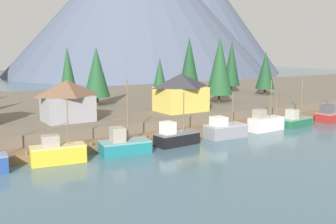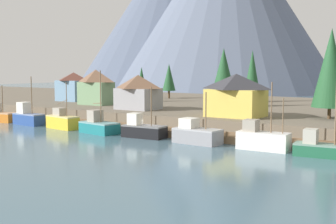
{
  "view_description": "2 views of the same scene",
  "coord_description": "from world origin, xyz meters",
  "px_view_note": "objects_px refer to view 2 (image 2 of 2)",
  "views": [
    {
      "loc": [
        -30.43,
        -46.91,
        13.26
      ],
      "look_at": [
        0.85,
        2.13,
        4.04
      ],
      "focal_mm": 42.68,
      "sensor_mm": 36.0,
      "label": 1
    },
    {
      "loc": [
        38.12,
        -52.11,
        9.91
      ],
      "look_at": [
        0.46,
        3.42,
        3.28
      ],
      "focal_mm": 47.8,
      "sensor_mm": 36.0,
      "label": 2
    }
  ],
  "objects_px": {
    "fishing_boat_green": "(321,148)",
    "conifer_back_right": "(331,68)",
    "fishing_boat_black": "(143,130)",
    "house_green": "(96,87)",
    "conifer_far_left": "(169,77)",
    "conifer_near_right": "(224,73)",
    "fishing_boat_blue": "(28,117)",
    "fishing_boat_yellow": "(62,121)",
    "conifer_far_right": "(142,81)",
    "fishing_boat_white": "(262,139)",
    "house_yellow": "(236,95)",
    "fishing_boat_teal": "(99,126)",
    "house_blue": "(74,86)",
    "fishing_boat_grey": "(196,134)",
    "conifer_near_left": "(252,72)",
    "house_grey": "(138,92)"
  },
  "relations": [
    {
      "from": "fishing_boat_green",
      "to": "conifer_back_right",
      "type": "xyz_separation_m",
      "value": [
        -3.43,
        16.53,
        8.89
      ]
    },
    {
      "from": "fishing_boat_black",
      "to": "house_green",
      "type": "xyz_separation_m",
      "value": [
        -24.26,
        16.18,
        4.98
      ]
    },
    {
      "from": "conifer_far_left",
      "to": "fishing_boat_green",
      "type": "bearing_deg",
      "value": -40.1
    },
    {
      "from": "conifer_near_right",
      "to": "conifer_back_right",
      "type": "distance_m",
      "value": 24.21
    },
    {
      "from": "fishing_boat_blue",
      "to": "fishing_boat_yellow",
      "type": "bearing_deg",
      "value": 2.3
    },
    {
      "from": "conifer_far_left",
      "to": "conifer_far_right",
      "type": "relative_size",
      "value": 1.11
    },
    {
      "from": "conifer_near_right",
      "to": "fishing_boat_white",
      "type": "bearing_deg",
      "value": -54.37
    },
    {
      "from": "fishing_boat_black",
      "to": "house_yellow",
      "type": "height_order",
      "value": "house_yellow"
    },
    {
      "from": "fishing_boat_white",
      "to": "fishing_boat_green",
      "type": "distance_m",
      "value": 7.12
    },
    {
      "from": "fishing_boat_yellow",
      "to": "fishing_boat_white",
      "type": "bearing_deg",
      "value": 9.15
    },
    {
      "from": "fishing_boat_yellow",
      "to": "fishing_boat_teal",
      "type": "bearing_deg",
      "value": 5.85
    },
    {
      "from": "fishing_boat_yellow",
      "to": "fishing_boat_green",
      "type": "relative_size",
      "value": 0.83
    },
    {
      "from": "fishing_boat_blue",
      "to": "conifer_far_left",
      "type": "height_order",
      "value": "conifer_far_left"
    },
    {
      "from": "fishing_boat_green",
      "to": "fishing_boat_white",
      "type": "bearing_deg",
      "value": 171.55
    },
    {
      "from": "house_blue",
      "to": "conifer_near_right",
      "type": "height_order",
      "value": "conifer_near_right"
    },
    {
      "from": "house_yellow",
      "to": "conifer_back_right",
      "type": "relative_size",
      "value": 0.64
    },
    {
      "from": "fishing_boat_teal",
      "to": "fishing_boat_grey",
      "type": "relative_size",
      "value": 1.4
    },
    {
      "from": "conifer_back_right",
      "to": "house_green",
      "type": "bearing_deg",
      "value": -179.46
    },
    {
      "from": "fishing_boat_yellow",
      "to": "conifer_near_right",
      "type": "xyz_separation_m",
      "value": [
        15.95,
        26.18,
        7.67
      ]
    },
    {
      "from": "fishing_boat_yellow",
      "to": "fishing_boat_teal",
      "type": "xyz_separation_m",
      "value": [
        8.42,
        -0.4,
        -0.1
      ]
    },
    {
      "from": "fishing_boat_blue",
      "to": "conifer_near_right",
      "type": "distance_m",
      "value": 36.73
    },
    {
      "from": "fishing_boat_yellow",
      "to": "fishing_boat_white",
      "type": "distance_m",
      "value": 34.49
    },
    {
      "from": "conifer_near_left",
      "to": "conifer_back_right",
      "type": "relative_size",
      "value": 0.86
    },
    {
      "from": "house_green",
      "to": "conifer_far_left",
      "type": "height_order",
      "value": "conifer_far_left"
    },
    {
      "from": "fishing_boat_grey",
      "to": "fishing_boat_white",
      "type": "relative_size",
      "value": 0.83
    },
    {
      "from": "house_grey",
      "to": "conifer_far_right",
      "type": "relative_size",
      "value": 0.96
    },
    {
      "from": "fishing_boat_grey",
      "to": "house_grey",
      "type": "xyz_separation_m",
      "value": [
        -19.78,
        12.97,
        4.44
      ]
    },
    {
      "from": "fishing_boat_black",
      "to": "conifer_far_left",
      "type": "distance_m",
      "value": 46.56
    },
    {
      "from": "fishing_boat_teal",
      "to": "house_grey",
      "type": "relative_size",
      "value": 1.3
    },
    {
      "from": "conifer_far_left",
      "to": "house_blue",
      "type": "bearing_deg",
      "value": -124.38
    },
    {
      "from": "house_blue",
      "to": "conifer_back_right",
      "type": "distance_m",
      "value": 57.55
    },
    {
      "from": "fishing_boat_grey",
      "to": "fishing_boat_white",
      "type": "height_order",
      "value": "fishing_boat_white"
    },
    {
      "from": "fishing_boat_black",
      "to": "conifer_far_left",
      "type": "relative_size",
      "value": 0.86
    },
    {
      "from": "conifer_near_left",
      "to": "house_green",
      "type": "bearing_deg",
      "value": -132.7
    },
    {
      "from": "fishing_boat_grey",
      "to": "conifer_far_left",
      "type": "height_order",
      "value": "conifer_far_left"
    },
    {
      "from": "house_blue",
      "to": "house_grey",
      "type": "relative_size",
      "value": 0.92
    },
    {
      "from": "fishing_boat_grey",
      "to": "conifer_near_left",
      "type": "relative_size",
      "value": 0.6
    },
    {
      "from": "fishing_boat_teal",
      "to": "conifer_near_left",
      "type": "xyz_separation_m",
      "value": [
        6.92,
        41.49,
        7.92
      ]
    },
    {
      "from": "fishing_boat_blue",
      "to": "house_yellow",
      "type": "bearing_deg",
      "value": 22.33
    },
    {
      "from": "fishing_boat_black",
      "to": "conifer_far_right",
      "type": "bearing_deg",
      "value": 123.21
    },
    {
      "from": "fishing_boat_teal",
      "to": "fishing_boat_black",
      "type": "distance_m",
      "value": 8.2
    },
    {
      "from": "fishing_boat_grey",
      "to": "fishing_boat_green",
      "type": "height_order",
      "value": "fishing_boat_green"
    },
    {
      "from": "fishing_boat_teal",
      "to": "house_grey",
      "type": "height_order",
      "value": "fishing_boat_teal"
    },
    {
      "from": "house_yellow",
      "to": "fishing_boat_blue",
      "type": "bearing_deg",
      "value": -161.48
    },
    {
      "from": "conifer_back_right",
      "to": "conifer_far_right",
      "type": "bearing_deg",
      "value": 165.46
    },
    {
      "from": "conifer_near_right",
      "to": "house_blue",
      "type": "bearing_deg",
      "value": -171.73
    },
    {
      "from": "fishing_boat_green",
      "to": "fishing_boat_blue",
      "type": "bearing_deg",
      "value": 173.43
    },
    {
      "from": "fishing_boat_blue",
      "to": "fishing_boat_yellow",
      "type": "distance_m",
      "value": 8.93
    },
    {
      "from": "fishing_boat_white",
      "to": "house_grey",
      "type": "distance_m",
      "value": 31.71
    },
    {
      "from": "conifer_near_left",
      "to": "conifer_far_right",
      "type": "xyz_separation_m",
      "value": [
        -20.28,
        -13.3,
        -1.99
      ]
    }
  ]
}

